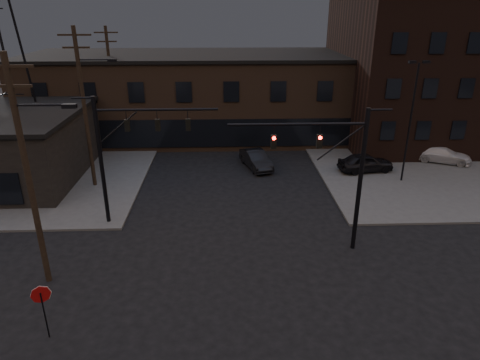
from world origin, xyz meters
name	(u,v)px	position (x,y,z in m)	size (l,w,h in m)	color
ground	(241,301)	(0.00, 0.00, 0.00)	(140.00, 140.00, 0.00)	black
sidewalk_ne	(461,148)	(22.00, 22.00, 0.07)	(30.00, 30.00, 0.15)	#474744
building_row	(230,96)	(0.00, 28.00, 4.00)	(40.00, 12.00, 8.00)	#493426
building_right	(454,68)	(22.00, 26.00, 7.00)	(22.00, 16.00, 14.00)	black
traffic_signal_near	(340,166)	(5.36, 4.50, 4.93)	(7.12, 0.24, 8.00)	black
traffic_signal_far	(121,147)	(-6.72, 8.00, 5.01)	(7.12, 0.24, 8.00)	black
stop_sign	(42,300)	(-8.00, -1.99, 1.84)	(0.72, 0.33, 2.48)	black
utility_pole_near	(28,170)	(-9.43, 2.00, 5.87)	(3.70, 0.28, 11.00)	black
utility_pole_mid	(85,106)	(-10.44, 14.00, 6.13)	(3.70, 0.28, 11.50)	black
utility_pole_far	(112,83)	(-11.50, 26.00, 5.78)	(2.20, 0.28, 11.00)	black
lot_light_a	(412,112)	(13.00, 14.00, 5.51)	(1.50, 0.28, 9.14)	black
lot_light_b	(458,98)	(19.00, 19.00, 5.51)	(1.50, 0.28, 9.14)	black
parked_car_lot_a	(366,162)	(10.76, 16.04, 0.90)	(1.78, 4.41, 1.50)	black
parked_car_lot_b	(442,154)	(18.07, 18.06, 0.83)	(1.90, 4.67, 1.36)	silver
car_crossing	(256,159)	(1.95, 17.59, 0.73)	(1.55, 4.43, 1.46)	black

